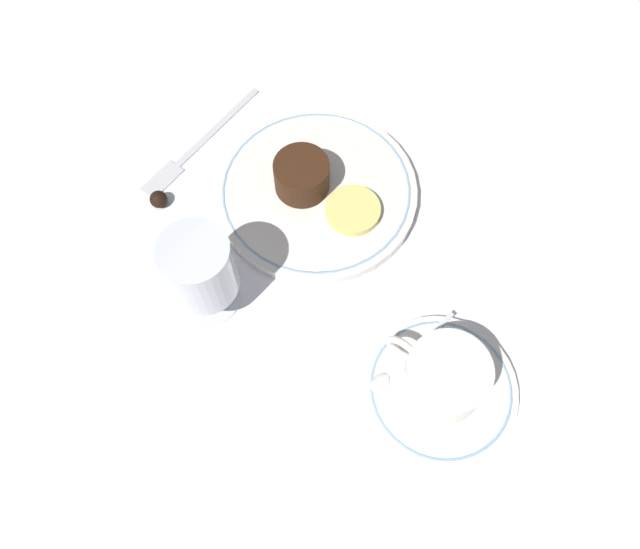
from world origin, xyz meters
TOP-DOWN VIEW (x-y plane):
  - ground_plane at (0.00, 0.00)m, footprint 3.00×3.00m
  - dinner_plate at (0.04, -0.04)m, footprint 0.22×0.22m
  - saucer at (-0.19, 0.08)m, footprint 0.15×0.15m
  - coffee_cup at (-0.19, 0.08)m, footprint 0.11×0.08m
  - spoon at (-0.15, 0.08)m, footprint 0.04×0.11m
  - wine_glass at (0.05, 0.13)m, footprint 0.07×0.07m
  - fork at (0.19, -0.01)m, footprint 0.03×0.19m
  - dessert_cake at (0.05, -0.03)m, footprint 0.06×0.06m
  - pineapple_slice at (-0.01, -0.04)m, footprint 0.06×0.06m
  - chocolate_truffle at (0.17, 0.07)m, footprint 0.02×0.02m

SIDE VIEW (x-z plane):
  - ground_plane at x=0.00m, z-range 0.00..0.00m
  - fork at x=0.19m, z-range 0.00..0.01m
  - saucer at x=-0.19m, z-range 0.00..0.01m
  - dinner_plate at x=0.04m, z-range 0.00..0.02m
  - chocolate_truffle at x=0.17m, z-range 0.00..0.02m
  - spoon at x=-0.15m, z-range 0.01..0.01m
  - pineapple_slice at x=-0.01m, z-range 0.01..0.02m
  - dessert_cake at x=0.05m, z-range 0.01..0.05m
  - coffee_cup at x=-0.19m, z-range 0.01..0.06m
  - wine_glass at x=0.05m, z-range 0.01..0.13m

